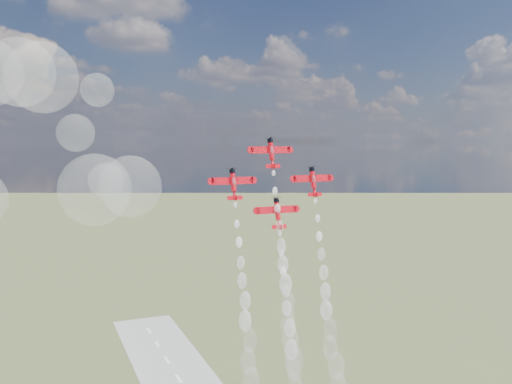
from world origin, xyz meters
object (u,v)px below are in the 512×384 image
object	(u,v)px
plane_right	(313,181)
plane_left	(233,184)
plane_lead	(271,152)
plane_slot	(278,213)

from	to	relation	value
plane_right	plane_left	bearing A→B (deg)	180.00
plane_left	plane_right	size ratio (longest dim) A/B	1.00
plane_lead	plane_right	distance (m)	16.12
plane_right	plane_slot	xyz separation A→B (m)	(-13.21, -2.36, -8.94)
plane_lead	plane_slot	size ratio (longest dim) A/B	1.00
plane_lead	plane_left	xyz separation A→B (m)	(-13.21, -2.36, -8.94)
plane_lead	plane_left	size ratio (longest dim) A/B	1.00
plane_left	plane_right	world-z (taller)	same
plane_lead	plane_right	world-z (taller)	plane_lead
plane_right	plane_slot	size ratio (longest dim) A/B	1.00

